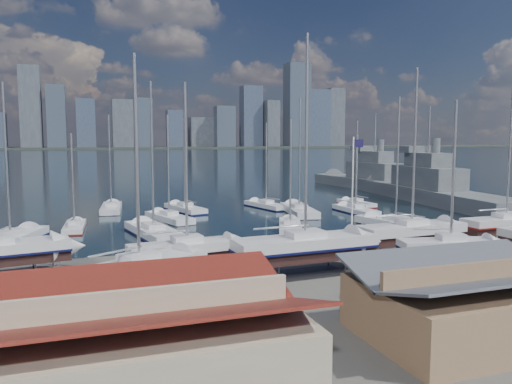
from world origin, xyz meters
name	(u,v)px	position (x,y,z in m)	size (l,w,h in m)	color
ground	(334,266)	(0.00, -10.00, 0.00)	(1400.00, 1400.00, 0.00)	#605E59
water	(114,156)	(0.00, 300.00, -0.15)	(1400.00, 600.00, 0.40)	#172936
far_shore	(100,148)	(0.00, 560.00, 1.10)	(1400.00, 80.00, 2.20)	#2D332D
skyline	(92,114)	(-7.83, 553.76, 39.09)	(639.14, 43.80, 107.69)	#475166
shed_red	(135,337)	(-18.00, -26.00, 2.32)	(14.70, 9.45, 4.51)	#BFB293
shed_grey	(474,297)	(0.00, -26.00, 2.15)	(12.60, 8.40, 4.17)	#8C6B4C
sailboat_cradle_1	(139,271)	(-16.55, -14.16, 2.07)	(9.94, 7.59, 16.08)	#2D2D33
sailboat_cradle_2	(187,250)	(-12.30, -8.78, 2.02)	(9.36, 3.57, 14.99)	#2D2D33
sailboat_cradle_3	(305,247)	(-3.46, -11.69, 2.21)	(11.83, 3.84, 18.67)	#2D2D33
sailboat_cradle_4	(412,232)	(8.78, -8.67, 2.13)	(10.68, 3.54, 17.10)	#2D2D33
sailboat_cradle_5	(450,247)	(8.34, -14.34, 1.96)	(8.75, 4.28, 13.80)	#2D2D33
sailboat_cradle_6	(506,224)	(20.89, -7.77, 2.06)	(9.84, 2.99, 15.81)	#2D2D33
sailboat_moored_0	(11,242)	(-27.03, 8.30, 0.31)	(6.85, 11.83, 17.08)	black
sailboat_moored_1	(75,228)	(-21.01, 14.95, 0.31)	(2.71, 8.09, 11.92)	black
sailboat_moored_2	(111,209)	(-16.04, 29.51, 0.32)	(3.77, 10.14, 14.97)	black
sailboat_moored_3	(154,234)	(-12.73, 7.70, 0.31)	(5.46, 12.22, 17.66)	black
sailboat_moored_4	(169,219)	(-9.37, 17.80, 0.32)	(5.30, 9.96, 14.48)	black
sailboat_moored_5	(185,210)	(-5.72, 25.68, 0.31)	(4.95, 10.04, 14.46)	black
sailboat_moored_6	(290,227)	(3.14, 6.83, 0.31)	(5.77, 9.41, 13.63)	black
sailboat_moored_7	(299,212)	(9.25, 17.87, 0.32)	(5.24, 11.84, 17.28)	black
sailboat_moored_8	(266,206)	(6.98, 25.34, 0.31)	(4.66, 9.62, 13.86)	black
sailboat_moored_9	(396,225)	(15.70, 3.72, 0.32)	(5.70, 11.31, 16.45)	black
sailboat_moored_10	(355,211)	(17.39, 16.05, 0.31)	(2.78, 9.39, 13.98)	black
sailboat_moored_11	(356,204)	(21.78, 23.30, 0.31)	(3.02, 8.19, 11.98)	black
naval_ship_east	(427,192)	(36.53, 24.69, 1.66)	(11.72, 44.20, 17.93)	slate
naval_ship_west	(374,182)	(39.02, 45.37, 1.67)	(8.77, 40.44, 17.61)	slate
car_a	(231,303)	(-11.54, -18.35, 0.70)	(1.65, 4.11, 1.40)	gray
car_b	(394,289)	(-0.46, -19.37, 0.76)	(1.62, 4.64, 1.53)	gray
car_c	(485,291)	(5.08, -21.58, 0.68)	(2.27, 4.92, 1.37)	gray
car_d	(497,286)	(6.63, -20.99, 0.70)	(1.96, 4.83, 1.40)	gray
flagpole	(353,194)	(1.17, -10.96, 6.21)	(0.97, 0.12, 10.89)	white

